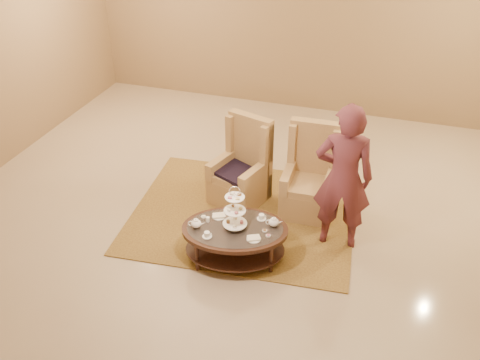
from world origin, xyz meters
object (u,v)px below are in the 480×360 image
(armchair_left, at_px, (243,173))
(armchair_right, at_px, (310,183))
(tea_table, at_px, (235,233))
(person, at_px, (343,178))

(armchair_left, distance_m, armchair_right, 0.90)
(tea_table, relative_size, armchair_right, 1.15)
(tea_table, relative_size, armchair_left, 1.17)
(person, bearing_deg, tea_table, 26.07)
(tea_table, distance_m, armchair_right, 1.41)
(armchair_left, bearing_deg, armchair_right, 20.17)
(person, bearing_deg, armchair_right, -57.54)
(armchair_left, relative_size, person, 0.64)
(armchair_left, distance_m, person, 1.57)
(armchair_left, height_order, person, person)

